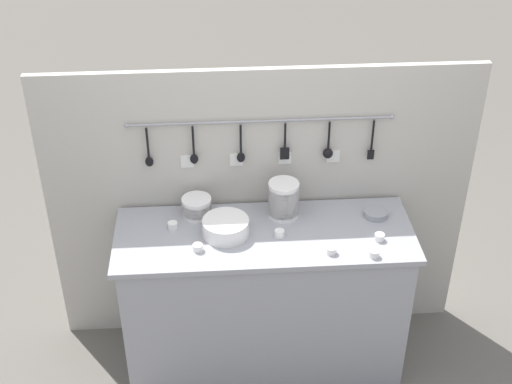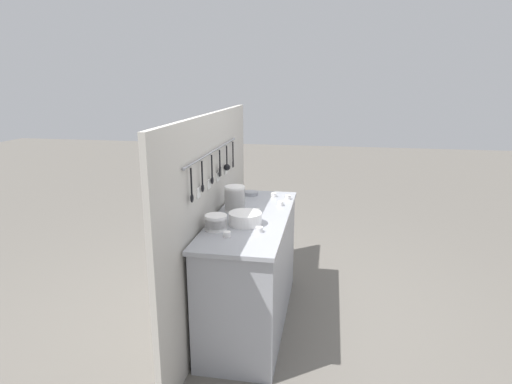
% 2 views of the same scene
% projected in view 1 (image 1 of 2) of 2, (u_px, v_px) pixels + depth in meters
% --- Properties ---
extents(ground_plane, '(20.00, 20.00, 0.00)m').
position_uv_depth(ground_plane, '(264.00, 357.00, 4.29)').
color(ground_plane, '#666059').
extents(counter, '(1.59, 0.59, 0.93)m').
position_uv_depth(counter, '(264.00, 299.00, 4.03)').
color(counter, '#9EA0A8').
rests_on(counter, ground).
extents(back_wall, '(2.39, 0.09, 1.73)m').
position_uv_depth(back_wall, '(260.00, 208.00, 4.09)').
color(back_wall, '#BCB7AD').
rests_on(back_wall, ground).
extents(bowl_stack_nested_right, '(0.16, 0.16, 0.11)m').
position_uv_depth(bowl_stack_nested_right, '(197.00, 207.00, 3.89)').
color(bowl_stack_nested_right, white).
rests_on(bowl_stack_nested_right, counter).
extents(bowl_stack_tall_left, '(0.17, 0.17, 0.21)m').
position_uv_depth(bowl_stack_tall_left, '(284.00, 199.00, 3.86)').
color(bowl_stack_tall_left, white).
rests_on(bowl_stack_tall_left, counter).
extents(plate_stack, '(0.25, 0.25, 0.09)m').
position_uv_depth(plate_stack, '(226.00, 227.00, 3.75)').
color(plate_stack, white).
rests_on(plate_stack, counter).
extents(steel_mixing_bowl, '(0.14, 0.14, 0.03)m').
position_uv_depth(steel_mixing_bowl, '(376.00, 213.00, 3.91)').
color(steel_mixing_bowl, '#93969E').
rests_on(steel_mixing_bowl, counter).
extents(cup_front_right, '(0.05, 0.05, 0.04)m').
position_uv_depth(cup_front_right, '(331.00, 250.00, 3.63)').
color(cup_front_right, white).
rests_on(cup_front_right, counter).
extents(cup_front_left, '(0.05, 0.05, 0.04)m').
position_uv_depth(cup_front_left, '(279.00, 233.00, 3.75)').
color(cup_front_left, white).
rests_on(cup_front_left, counter).
extents(cup_by_caddy, '(0.05, 0.05, 0.04)m').
position_uv_depth(cup_by_caddy, '(380.00, 237.00, 3.72)').
color(cup_by_caddy, white).
rests_on(cup_by_caddy, counter).
extents(cup_back_right, '(0.05, 0.05, 0.04)m').
position_uv_depth(cup_back_right, '(198.00, 248.00, 3.64)').
color(cup_back_right, white).
rests_on(cup_back_right, counter).
extents(cup_edge_far, '(0.05, 0.05, 0.04)m').
position_uv_depth(cup_edge_far, '(374.00, 254.00, 3.60)').
color(cup_edge_far, white).
rests_on(cup_edge_far, counter).
extents(cup_mid_row, '(0.05, 0.05, 0.04)m').
position_uv_depth(cup_mid_row, '(173.00, 225.00, 3.81)').
color(cup_mid_row, white).
rests_on(cup_mid_row, counter).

